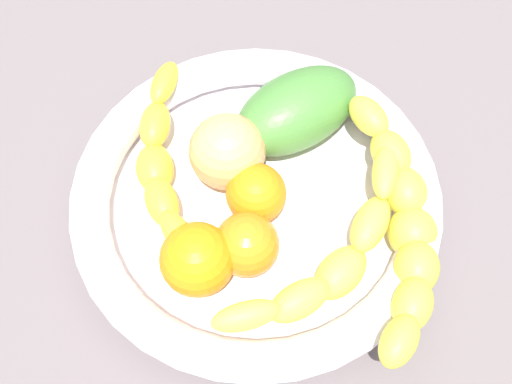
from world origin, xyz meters
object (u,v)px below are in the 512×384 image
at_px(banana_arching_top, 404,227).
at_px(peach_blush, 225,153).
at_px(fruit_bowl, 256,203).
at_px(banana_draped_left, 333,259).
at_px(orange_mid_left, 197,260).
at_px(banana_draped_right, 161,162).
at_px(orange_front, 247,245).
at_px(orange_mid_right, 259,190).
at_px(mango_green, 297,110).

xyz_separation_m(banana_arching_top, peach_blush, (0.09, -0.15, 0.00)).
relative_size(fruit_bowl, banana_draped_left, 1.44).
bearing_deg(fruit_bowl, orange_mid_left, 19.27).
xyz_separation_m(banana_draped_right, orange_front, (-0.02, 0.11, 0.00)).
bearing_deg(peach_blush, orange_mid_left, 44.43).
distance_m(orange_front, orange_mid_right, 0.05).
xyz_separation_m(orange_front, orange_mid_right, (-0.04, -0.04, -0.00)).
distance_m(fruit_bowl, mango_green, 0.10).
bearing_deg(orange_mid_right, mango_green, -147.24).
height_order(fruit_bowl, peach_blush, peach_blush).
relative_size(orange_mid_right, mango_green, 0.43).
xyz_separation_m(orange_mid_right, peach_blush, (0.01, -0.05, 0.01)).
bearing_deg(mango_green, banana_draped_left, 66.15).
height_order(orange_front, peach_blush, peach_blush).
relative_size(orange_mid_left, mango_green, 0.50).
bearing_deg(fruit_bowl, banana_arching_top, 130.15).
distance_m(banana_arching_top, mango_green, 0.15).
bearing_deg(banana_draped_left, mango_green, -113.85).
bearing_deg(peach_blush, mango_green, -177.97).
height_order(banana_draped_left, mango_green, mango_green).
relative_size(fruit_bowl, mango_green, 2.62).
bearing_deg(banana_draped_right, orange_front, 99.72).
distance_m(banana_draped_right, orange_mid_right, 0.09).
relative_size(banana_draped_left, banana_draped_right, 1.19).
relative_size(banana_draped_left, banana_arching_top, 1.04).
bearing_deg(peach_blush, orange_front, 68.86).
bearing_deg(fruit_bowl, orange_front, 47.11).
xyz_separation_m(orange_front, mango_green, (-0.11, -0.09, 0.00)).
bearing_deg(peach_blush, banana_draped_left, 98.13).
xyz_separation_m(orange_mid_right, mango_green, (-0.08, -0.05, 0.01)).
bearing_deg(mango_green, orange_mid_right, 32.76).
relative_size(banana_draped_right, mango_green, 1.53).
bearing_deg(banana_arching_top, fruit_bowl, -49.85).
xyz_separation_m(banana_arching_top, orange_mid_left, (0.16, -0.07, -0.00)).
height_order(orange_front, orange_mid_right, orange_front).
height_order(fruit_bowl, banana_arching_top, banana_arching_top).
relative_size(fruit_bowl, orange_mid_left, 5.21).
height_order(banana_draped_right, orange_front, orange_front).
bearing_deg(banana_arching_top, orange_mid_right, -51.45).
distance_m(fruit_bowl, banana_draped_right, 0.09).
height_order(banana_arching_top, mango_green, mango_green).
xyz_separation_m(banana_draped_right, banana_arching_top, (-0.14, 0.18, 0.01)).
bearing_deg(orange_mid_right, orange_mid_left, 19.20).
height_order(fruit_bowl, orange_mid_left, orange_mid_left).
bearing_deg(banana_arching_top, orange_front, -27.84).
bearing_deg(orange_mid_left, mango_green, -153.88).
relative_size(fruit_bowl, orange_front, 5.88).
height_order(banana_draped_left, peach_blush, peach_blush).
bearing_deg(fruit_bowl, banana_draped_right, -54.35).
distance_m(banana_draped_left, orange_mid_right, 0.09).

